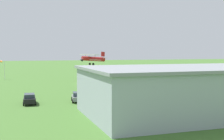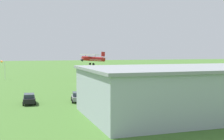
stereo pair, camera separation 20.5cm
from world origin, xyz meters
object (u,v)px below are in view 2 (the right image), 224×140
at_px(car_white, 195,92).
at_px(windsock, 3,63).
at_px(hangar, 182,90).
at_px(biplane, 93,59).
at_px(person_crossing_taxiway, 196,89).
at_px(car_black, 29,99).
at_px(person_walking_on_apron, 137,91).
at_px(person_near_hangar_door, 159,90).
at_px(person_watching_takeoff, 88,91).
at_px(car_grey, 77,97).
at_px(person_by_parked_cars, 89,95).

bearing_deg(car_white, windsock, -51.92).
distance_m(hangar, biplane, 44.82).
relative_size(car_white, person_crossing_taxiway, 2.99).
height_order(hangar, biplane, biplane).
height_order(car_black, person_walking_on_apron, person_walking_on_apron).
relative_size(hangar, car_black, 5.69).
bearing_deg(person_near_hangar_door, hangar, 73.69).
distance_m(person_watching_takeoff, person_walking_on_apron, 9.17).
distance_m(car_white, car_black, 29.70).
distance_m(car_grey, windsock, 48.10).
relative_size(hangar, person_near_hangar_door, 14.42).
bearing_deg(person_walking_on_apron, hangar, 87.77).
bearing_deg(car_grey, windsock, -73.35).
height_order(biplane, person_crossing_taxiway, biplane).
xyz_separation_m(biplane, person_watching_takeoff, (6.86, 25.43, -5.41)).
bearing_deg(windsock, person_walking_on_apron, 121.33).
height_order(car_white, person_walking_on_apron, person_walking_on_apron).
height_order(car_white, windsock, windsock).
xyz_separation_m(car_black, person_by_parked_cars, (-10.07, -1.89, -0.07)).
height_order(biplane, person_near_hangar_door, biplane).
bearing_deg(windsock, person_watching_takeoff, 112.66).
relative_size(biplane, car_white, 1.79).
bearing_deg(person_watching_takeoff, person_near_hangar_door, 170.92).
distance_m(person_crossing_taxiway, person_walking_on_apron, 12.41).
bearing_deg(person_walking_on_apron, car_white, 161.02).
bearing_deg(person_watching_takeoff, car_black, 27.18).
bearing_deg(car_black, person_crossing_taxiway, -174.26).
height_order(hangar, windsock, hangar).
bearing_deg(car_grey, person_near_hangar_door, -167.80).
distance_m(car_white, person_walking_on_apron, 10.69).
distance_m(person_by_parked_cars, windsock, 46.92).
relative_size(biplane, person_walking_on_apron, 5.07).
bearing_deg(person_by_parked_cars, car_white, 174.37).
xyz_separation_m(person_near_hangar_door, person_by_parked_cars, (13.86, 1.45, -0.13)).
distance_m(hangar, person_near_hangar_door, 18.00).
relative_size(car_black, windsock, 0.82).
relative_size(hangar, person_crossing_taxiway, 15.89).
bearing_deg(person_near_hangar_door, car_grey, 12.20).
relative_size(biplane, car_black, 1.91).
bearing_deg(windsock, hangar, 112.85).
bearing_deg(car_black, person_by_parked_cars, -169.35).
xyz_separation_m(hangar, car_black, (18.92, -13.80, -2.29)).
height_order(hangar, person_walking_on_apron, hangar).
relative_size(hangar, person_by_parked_cars, 16.68).
relative_size(person_near_hangar_door, person_by_parked_cars, 1.16).
height_order(person_crossing_taxiway, person_watching_takeoff, person_watching_takeoff).
bearing_deg(person_crossing_taxiway, person_watching_takeoff, -6.01).
bearing_deg(person_crossing_taxiway, hangar, 52.45).
distance_m(hangar, car_grey, 17.86).
xyz_separation_m(car_grey, person_watching_takeoff, (-3.07, -5.66, 0.06)).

